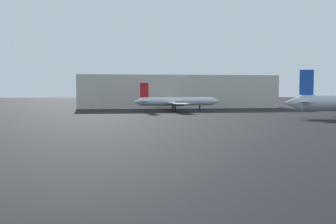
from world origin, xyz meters
name	(u,v)px	position (x,y,z in m)	size (l,w,h in m)	color
airplane_distant	(176,101)	(11.58, 91.89, 2.80)	(26.30, 23.56, 8.15)	silver
terminal_building	(176,92)	(15.08, 117.06, 5.57)	(67.43, 24.03, 11.14)	beige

